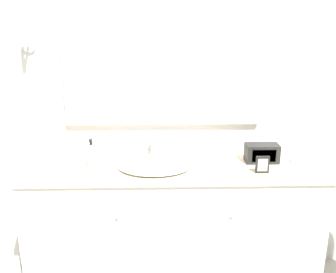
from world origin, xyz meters
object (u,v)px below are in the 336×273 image
Objects in this scene: appliance_box at (262,153)px; sink_basin at (155,164)px; picture_frame at (262,165)px; soap_bottle at (92,156)px.

sink_basin is at bearing -173.90° from appliance_box.
appliance_box is at bearing 76.01° from picture_frame.
sink_basin reaches higher than appliance_box.
appliance_box reaches higher than picture_frame.
soap_bottle is at bearing -175.32° from appliance_box.
sink_basin is at bearing 2.10° from soap_bottle.
soap_bottle is 1.11m from appliance_box.
sink_basin is 2.17× the size of appliance_box.
soap_bottle is at bearing 174.52° from picture_frame.
soap_bottle reaches higher than appliance_box.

